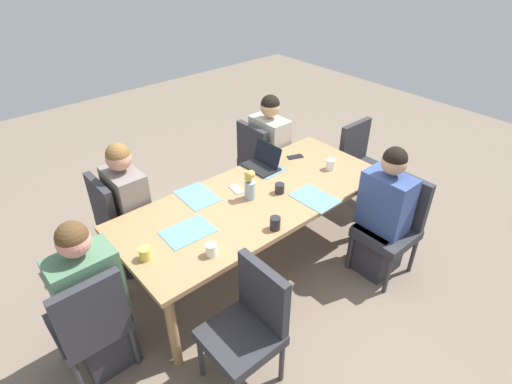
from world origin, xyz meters
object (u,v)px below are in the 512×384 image
coffee_mug_near_left (211,250)px  phone_silver (236,189)px  coffee_mug_near_right (330,164)px  chair_near_left_far (260,158)px  person_head_right_right_near (94,305)px  person_near_left_far (269,156)px  coffee_mug_centre_right (275,223)px  chair_head_left_right_far (361,161)px  coffee_mug_centre_left (280,188)px  person_near_left_mid (130,214)px  laptop_near_left_far (263,163)px  chair_head_right_right_near (90,320)px  chair_near_left_mid (120,217)px  flower_vase (250,184)px  phone_black (295,157)px  coffee_mug_far_left (145,254)px  dining_table (256,204)px  chair_far_right_mid (249,322)px  chair_far_left_near (393,221)px  person_far_left_near (382,219)px

coffee_mug_near_left → phone_silver: 0.82m
coffee_mug_near_right → phone_silver: (0.85, -0.29, -0.04)m
chair_near_left_far → person_head_right_right_near: bearing=20.7°
person_near_left_far → coffee_mug_centre_right: bearing=49.1°
phone_silver → chair_head_left_right_far: bearing=94.0°
person_near_left_far → coffee_mug_centre_left: (0.62, 0.80, 0.24)m
chair_near_left_far → person_head_right_right_near: (2.16, 0.82, 0.03)m
person_near_left_mid → coffee_mug_near_right: size_ratio=12.43×
laptop_near_left_far → person_near_left_mid: bearing=-18.9°
chair_head_right_right_near → chair_near_left_mid: bearing=-124.8°
person_head_right_right_near → coffee_mug_centre_left: person_head_right_right_near is taller
chair_head_left_right_far → flower_vase: 1.58m
chair_near_left_far → person_head_right_right_near: 2.31m
person_near_left_mid → phone_black: bearing=163.3°
coffee_mug_near_right → coffee_mug_far_left: size_ratio=1.09×
dining_table → person_head_right_right_near: (1.42, 0.03, -0.13)m
chair_near_left_mid → chair_far_right_mid: 1.57m
chair_far_left_near → coffee_mug_near_right: chair_far_left_near is taller
dining_table → person_near_left_far: bearing=-138.3°
person_near_left_far → chair_head_left_right_far: person_near_left_far is taller
chair_far_right_mid → laptop_near_left_far: bearing=-134.7°
flower_vase → coffee_mug_near_left: (0.63, 0.35, -0.09)m
chair_head_right_right_near → phone_silver: chair_head_right_right_near is taller
chair_near_left_mid → chair_head_left_right_far: 2.47m
chair_far_left_near → flower_vase: flower_vase is taller
flower_vase → coffee_mug_near_left: flower_vase is taller
flower_vase → coffee_mug_near_right: (-0.85, 0.12, -0.09)m
flower_vase → person_near_left_far: bearing=-140.8°
coffee_mug_centre_left → coffee_mug_centre_right: bearing=42.5°
chair_far_left_near → coffee_mug_far_left: chair_far_left_near is taller
person_near_left_mid → flower_vase: person_near_left_mid is taller
person_head_right_right_near → coffee_mug_centre_left: (-1.61, 0.04, 0.24)m
chair_far_right_mid → coffee_mug_centre_right: size_ratio=9.02×
chair_near_left_mid → coffee_mug_near_left: (-0.18, 1.11, 0.27)m
phone_black → person_near_left_mid: bearing=-175.0°
chair_far_left_near → chair_head_right_right_near: same height
coffee_mug_near_right → person_far_left_near: bearing=87.6°
person_near_left_far → person_head_right_right_near: same height
flower_vase → person_head_right_right_near: bearing=2.3°
dining_table → chair_near_left_mid: size_ratio=2.57×
chair_far_left_near → coffee_mug_centre_right: bearing=-20.2°
chair_near_left_far → chair_head_right_right_near: 2.39m
laptop_near_left_far → chair_head_right_right_near: bearing=13.3°
chair_far_right_mid → coffee_mug_near_right: (-1.53, -0.68, 0.28)m
dining_table → coffee_mug_near_left: 0.76m
coffee_mug_near_left → coffee_mug_centre_right: coffee_mug_centre_right is taller
coffee_mug_centre_right → coffee_mug_far_left: size_ratio=1.13×
phone_black → coffee_mug_centre_right: bearing=-121.3°
dining_table → coffee_mug_centre_right: 0.45m
person_far_left_near → chair_near_left_far: person_far_left_near is taller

